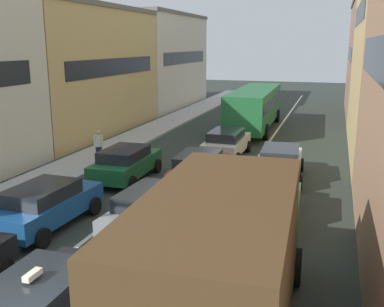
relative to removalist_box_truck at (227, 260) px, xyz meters
The scene contains 15 objects.
sidewalk_left 20.35m from the removalist_box_truck, 120.89° to the left, with size 2.60×64.00×0.14m, color #AFAFAF.
lane_stripe_left 18.31m from the removalist_box_truck, 107.26° to the left, with size 0.16×60.00×0.01m, color silver.
lane_stripe_right 17.61m from the removalist_box_truck, 96.57° to the left, with size 0.16×60.00×0.01m, color silver.
building_row_left 25.07m from the removalist_box_truck, 128.99° to the left, with size 7.20×43.90×8.86m.
removalist_box_truck is the anchor object (origin of this frame).
taxi_centre_lane_front 3.94m from the removalist_box_truck, 165.86° to the right, with size 2.06×4.30×1.66m.
sedan_centre_lane_second 6.24m from the removalist_box_truck, 126.08° to the left, with size 2.29×4.41×1.49m.
wagon_left_lane_second 8.44m from the removalist_box_truck, 149.42° to the left, with size 2.18×4.36×1.49m.
hatchback_centre_lane_third 10.70m from the removalist_box_truck, 109.63° to the left, with size 2.14×4.34×1.49m.
sedan_left_lane_third 12.24m from the removalist_box_truck, 125.12° to the left, with size 2.12×4.33×1.49m.
coupe_centre_lane_fourth 15.90m from the removalist_box_truck, 103.37° to the left, with size 2.08×4.31×1.49m.
sedan_right_lane_behind_truck 7.34m from the removalist_box_truck, 92.72° to the left, with size 2.07×4.30×1.49m.
wagon_right_lane_far 12.28m from the removalist_box_truck, 91.94° to the left, with size 2.24×4.39×1.49m.
bus_mid_queue_primary 24.03m from the removalist_box_truck, 98.69° to the left, with size 2.96×10.55×2.90m.
pedestrian_near_kerb 15.84m from the removalist_box_truck, 128.10° to the left, with size 0.54×0.34×1.66m.
Camera 1 is at (5.43, -5.06, 5.98)m, focal length 41.98 mm.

